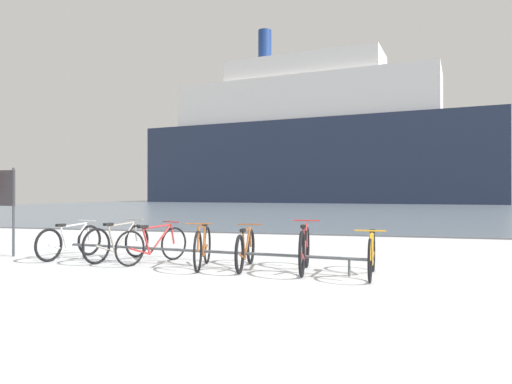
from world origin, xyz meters
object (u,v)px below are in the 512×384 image
Objects in this scene: bicycle_1 at (118,242)px; bicycle_4 at (246,249)px; bicycle_6 at (372,255)px; bicycle_2 at (153,244)px; bicycle_0 at (70,242)px; ferry_ship at (310,142)px; bicycle_3 at (203,247)px; info_sign at (4,197)px; bicycle_5 at (304,249)px.

bicycle_4 is at bearing -6.58° from bicycle_1.
bicycle_1 is at bearing 173.27° from bicycle_6.
bicycle_1 is 0.83m from bicycle_2.
ferry_ship reaches higher than bicycle_0.
bicycle_1 is 2.71m from bicycle_4.
bicycle_1 is at bearing 172.12° from bicycle_2.
bicycle_1 is 1.97m from bicycle_3.
bicycle_2 reaches higher than bicycle_0.
bicycle_6 is 0.92× the size of info_sign.
info_sign is at bearing 176.70° from bicycle_4.
ferry_ship is (-9.86, 61.10, 8.50)m from bicycle_6.
info_sign is at bearing 178.15° from bicycle_2.
bicycle_0 is at bearing 0.79° from info_sign.
bicycle_6 is at bearing -9.71° from bicycle_5.
bicycle_5 is 1.11m from bicycle_6.
bicycle_5 is (3.74, -0.38, 0.02)m from bicycle_1.
ferry_ship is at bearing 96.50° from bicycle_3.
bicycle_5 is 62.12m from ferry_ship.
ferry_ship is at bearing 99.16° from bicycle_6.
ferry_ship is (-5.02, 60.53, 8.49)m from bicycle_1.
bicycle_3 is (1.11, -0.29, 0.02)m from bicycle_2.
bicycle_5 reaches higher than bicycle_1.
bicycle_1 is 1.00× the size of bicycle_6.
bicycle_5 is 0.93× the size of info_sign.
ferry_ship reaches higher than bicycle_1.
bicycle_6 is (1.10, -0.19, -0.03)m from bicycle_5.
bicycle_1 is at bearing 174.15° from bicycle_5.
bicycle_6 is at bearing -4.34° from info_sign.
info_sign is at bearing 175.66° from bicycle_6.
ferry_ship reaches higher than bicycle_4.
ferry_ship reaches higher than bicycle_5.
bicycle_1 is at bearing -85.26° from ferry_ship.
info_sign reaches higher than bicycle_3.
bicycle_3 is at bearing -179.46° from bicycle_5.
bicycle_0 and bicycle_4 have the same top height.
bicycle_5 is at bearing -81.82° from ferry_ship.
ferry_ship is (-3.92, 60.51, 8.51)m from bicycle_0.
bicycle_1 reaches higher than bicycle_0.
bicycle_3 is at bearing -11.71° from bicycle_1.
bicycle_4 is 1.02× the size of bicycle_6.
bicycle_0 is at bearing 178.84° from bicycle_1.
bicycle_2 is at bearing -4.05° from bicycle_0.
bicycle_0 is at bearing 172.05° from bicycle_3.
bicycle_6 is at bearing -3.36° from bicycle_3.
info_sign is (-6.44, 0.38, 0.87)m from bicycle_5.
bicycle_1 is at bearing 168.29° from bicycle_3.
bicycle_0 is 1.00× the size of bicycle_3.
bicycle_6 is at bearing -6.73° from bicycle_1.
ferry_ship is at bearing 94.74° from bicycle_1.
info_sign reaches higher than bicycle_4.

